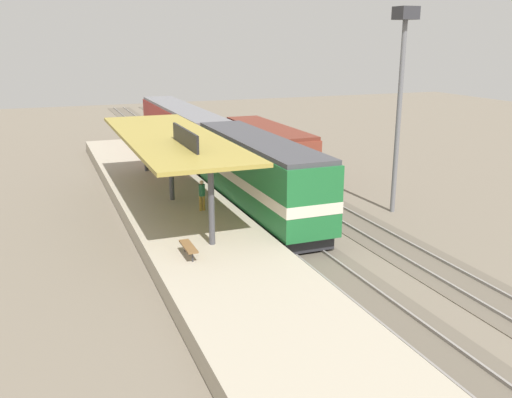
{
  "coord_description": "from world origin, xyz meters",
  "views": [
    {
      "loc": [
        -11.55,
        -31.35,
        10.0
      ],
      "look_at": [
        -1.38,
        -5.29,
        2.0
      ],
      "focal_mm": 39.41,
      "sensor_mm": 36.0,
      "label": 1
    }
  ],
  "objects_px": {
    "passenger_carriage_single": "(182,131)",
    "freight_car": "(268,149)",
    "person_waiting": "(202,194)",
    "platform_bench": "(189,247)",
    "locomotive": "(258,176)",
    "light_mast": "(402,68)"
  },
  "relations": [
    {
      "from": "passenger_carriage_single",
      "to": "freight_car",
      "type": "distance_m",
      "value": 9.61
    },
    {
      "from": "person_waiting",
      "to": "passenger_carriage_single",
      "type": "bearing_deg",
      "value": 79.19
    },
    {
      "from": "platform_bench",
      "to": "freight_car",
      "type": "relative_size",
      "value": 0.14
    },
    {
      "from": "passenger_carriage_single",
      "to": "platform_bench",
      "type": "bearing_deg",
      "value": -103.49
    },
    {
      "from": "locomotive",
      "to": "person_waiting",
      "type": "relative_size",
      "value": 8.44
    },
    {
      "from": "platform_bench",
      "to": "light_mast",
      "type": "bearing_deg",
      "value": 19.23
    },
    {
      "from": "platform_bench",
      "to": "passenger_carriage_single",
      "type": "bearing_deg",
      "value": 76.51
    },
    {
      "from": "passenger_carriage_single",
      "to": "person_waiting",
      "type": "relative_size",
      "value": 11.7
    },
    {
      "from": "platform_bench",
      "to": "person_waiting",
      "type": "xyz_separation_m",
      "value": [
        2.44,
        6.34,
        0.51
      ]
    },
    {
      "from": "person_waiting",
      "to": "freight_car",
      "type": "bearing_deg",
      "value": 51.43
    },
    {
      "from": "locomotive",
      "to": "freight_car",
      "type": "xyz_separation_m",
      "value": [
        4.6,
        9.57,
        -0.44
      ]
    },
    {
      "from": "platform_bench",
      "to": "locomotive",
      "type": "height_order",
      "value": "locomotive"
    },
    {
      "from": "person_waiting",
      "to": "light_mast",
      "type": "bearing_deg",
      "value": -7.64
    },
    {
      "from": "locomotive",
      "to": "platform_bench",
      "type": "bearing_deg",
      "value": -130.56
    },
    {
      "from": "light_mast",
      "to": "person_waiting",
      "type": "relative_size",
      "value": 6.84
    },
    {
      "from": "platform_bench",
      "to": "freight_car",
      "type": "height_order",
      "value": "freight_car"
    },
    {
      "from": "platform_bench",
      "to": "light_mast",
      "type": "height_order",
      "value": "light_mast"
    },
    {
      "from": "freight_car",
      "to": "light_mast",
      "type": "relative_size",
      "value": 1.03
    },
    {
      "from": "platform_bench",
      "to": "light_mast",
      "type": "relative_size",
      "value": 0.15
    },
    {
      "from": "locomotive",
      "to": "light_mast",
      "type": "distance_m",
      "value": 10.08
    },
    {
      "from": "passenger_carriage_single",
      "to": "person_waiting",
      "type": "distance_m",
      "value": 19.01
    },
    {
      "from": "platform_bench",
      "to": "passenger_carriage_single",
      "type": "xyz_separation_m",
      "value": [
        6.0,
        25.01,
        0.97
      ]
    }
  ]
}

